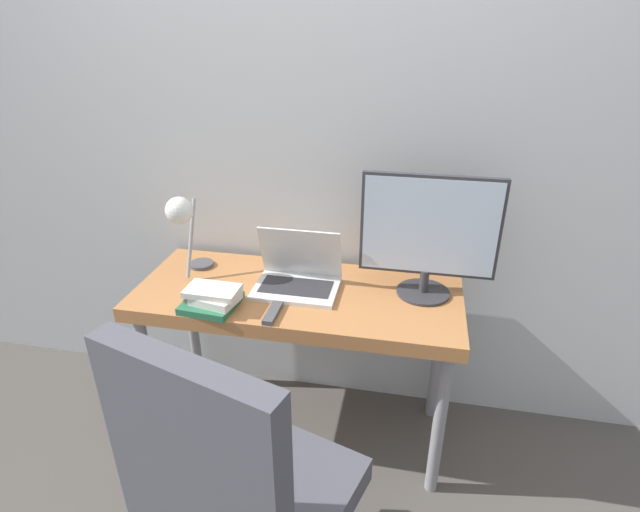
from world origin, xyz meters
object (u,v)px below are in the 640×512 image
book_stack (213,298)px  desk_lamp (183,219)px  monitor (429,233)px  office_chair (234,489)px  game_controller (201,303)px  laptop (297,276)px

book_stack → desk_lamp: bearing=133.5°
monitor → desk_lamp: (-0.98, -0.07, 0.01)m
office_chair → monitor: bearing=62.8°
monitor → game_controller: monitor is taller
office_chair → book_stack: 0.75m
monitor → office_chair: (-0.48, -0.93, -0.40)m
game_controller → office_chair: bearing=-61.0°
book_stack → office_chair: bearing=-64.6°
desk_lamp → game_controller: desk_lamp is taller
laptop → monitor: 0.56m
monitor → office_chair: size_ratio=0.47×
laptop → game_controller: size_ratio=2.31×
monitor → book_stack: 0.87m
office_chair → book_stack: bearing=115.4°
desk_lamp → office_chair: (0.50, -0.86, -0.41)m
laptop → book_stack: 0.36m
book_stack → game_controller: (-0.05, -0.01, -0.02)m
monitor → book_stack: (-0.79, -0.27, -0.23)m
laptop → book_stack: size_ratio=1.52×
laptop → desk_lamp: 0.52m
desk_lamp → game_controller: (0.14, -0.21, -0.26)m
laptop → game_controller: (-0.33, -0.23, -0.03)m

